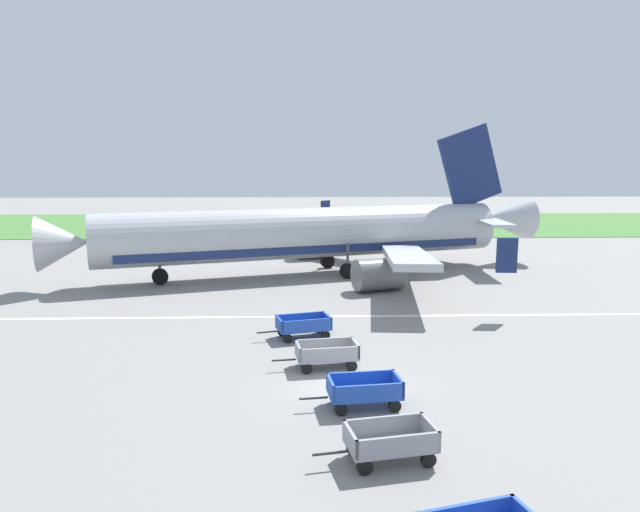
% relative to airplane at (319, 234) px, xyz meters
% --- Properties ---
extents(ground_plane, '(220.00, 220.00, 0.00)m').
position_rel_airplane_xyz_m(ground_plane, '(0.45, -22.39, -3.05)').
color(ground_plane, gray).
extents(grass_strip, '(220.00, 28.00, 0.06)m').
position_rel_airplane_xyz_m(grass_strip, '(0.45, 33.70, -3.02)').
color(grass_strip, '#477A38').
rests_on(grass_strip, ground).
extents(apron_stripe, '(120.00, 0.36, 0.01)m').
position_rel_airplane_xyz_m(apron_stripe, '(0.45, -12.18, -3.05)').
color(apron_stripe, silver).
rests_on(apron_stripe, ground).
extents(airplane, '(36.90, 29.96, 11.34)m').
position_rel_airplane_xyz_m(airplane, '(0.00, 0.00, 0.00)').
color(airplane, '#B2B7BC').
rests_on(airplane, ground).
extents(baggage_cart_second_in_row, '(3.63, 1.85, 1.07)m').
position_rel_airplane_xyz_m(baggage_cart_second_in_row, '(1.28, -28.01, -2.45)').
color(baggage_cart_second_in_row, gray).
rests_on(baggage_cart_second_in_row, ground).
extents(baggage_cart_third_in_row, '(3.61, 1.70, 1.07)m').
position_rel_airplane_xyz_m(baggage_cart_third_in_row, '(0.92, -24.23, -2.45)').
color(baggage_cart_third_in_row, '#234CB2').
rests_on(baggage_cart_third_in_row, ground).
extents(baggage_cart_fourth_in_row, '(3.62, 1.74, 1.07)m').
position_rel_airplane_xyz_m(baggage_cart_fourth_in_row, '(-0.23, -20.23, -2.45)').
color(baggage_cart_fourth_in_row, gray).
rests_on(baggage_cart_fourth_in_row, ground).
extents(baggage_cart_far_end, '(3.62, 2.01, 1.07)m').
position_rel_airplane_xyz_m(baggage_cart_far_end, '(-1.19, -16.01, -2.45)').
color(baggage_cart_far_end, '#234CB2').
rests_on(baggage_cart_far_end, ground).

